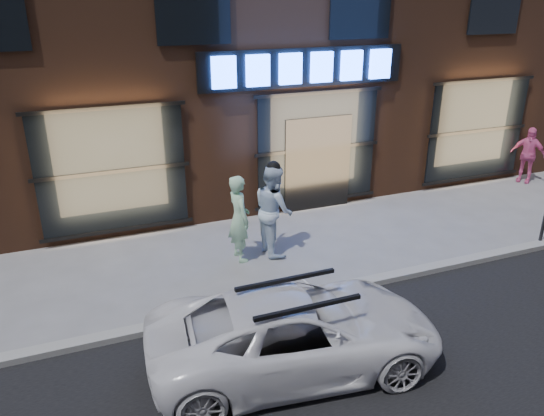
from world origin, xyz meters
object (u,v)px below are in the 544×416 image
(passerby, at_px, (528,155))
(white_suv, at_px, (296,331))
(man_cap, at_px, (274,210))
(man_bowtie, at_px, (239,218))

(passerby, height_order, white_suv, passerby)
(man_cap, height_order, white_suv, man_cap)
(passerby, bearing_deg, white_suv, -94.52)
(man_cap, height_order, passerby, man_cap)
(man_bowtie, bearing_deg, white_suv, 171.32)
(man_bowtie, xyz_separation_m, white_suv, (-0.30, -3.60, -0.32))
(man_bowtie, bearing_deg, man_cap, -89.63)
(passerby, bearing_deg, man_bowtie, -113.10)
(man_bowtie, bearing_deg, passerby, -84.29)
(man_bowtie, xyz_separation_m, man_cap, (0.79, 0.06, 0.05))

